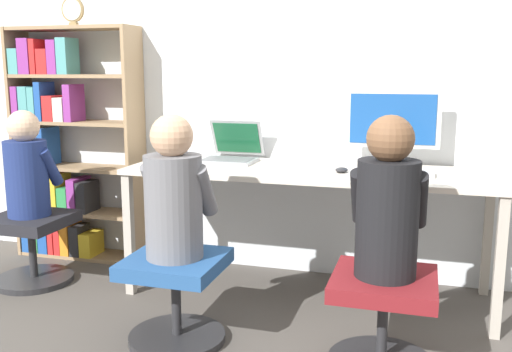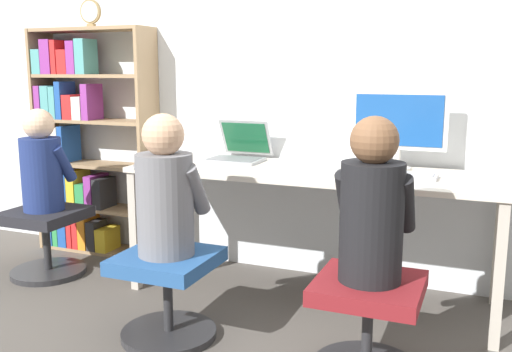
{
  "view_description": "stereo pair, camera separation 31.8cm",
  "coord_description": "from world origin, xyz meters",
  "px_view_note": "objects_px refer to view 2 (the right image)",
  "views": [
    {
      "loc": [
        0.63,
        -2.87,
        1.33
      ],
      "look_at": [
        -0.26,
        0.13,
        0.75
      ],
      "focal_mm": 40.0,
      "sensor_mm": 36.0,
      "label": 1
    },
    {
      "loc": [
        0.93,
        -2.77,
        1.33
      ],
      "look_at": [
        -0.26,
        0.13,
        0.75
      ],
      "focal_mm": 40.0,
      "sensor_mm": 36.0,
      "label": 2
    }
  ],
  "objects_px": {
    "desktop_monitor": "(398,125)",
    "bookshelf": "(81,148)",
    "person_at_laptop": "(165,192)",
    "person_at_monitor": "(372,207)",
    "laptop": "(238,152)",
    "office_chair_side": "(46,236)",
    "office_chair_left": "(368,318)",
    "office_chair_right": "(168,288)",
    "desk_clock": "(90,12)",
    "person_near_shelf": "(42,165)",
    "keyboard": "(396,175)"
  },
  "relations": [
    {
      "from": "person_at_monitor",
      "to": "person_at_laptop",
      "type": "distance_m",
      "value": 1.0
    },
    {
      "from": "person_at_monitor",
      "to": "office_chair_side",
      "type": "xyz_separation_m",
      "value": [
        -2.2,
        0.45,
        -0.5
      ]
    },
    {
      "from": "office_chair_right",
      "to": "person_at_monitor",
      "type": "bearing_deg",
      "value": 1.82
    },
    {
      "from": "laptop",
      "to": "office_chair_right",
      "type": "distance_m",
      "value": 1.1
    },
    {
      "from": "laptop",
      "to": "keyboard",
      "type": "bearing_deg",
      "value": -11.06
    },
    {
      "from": "laptop",
      "to": "desk_clock",
      "type": "height_order",
      "value": "desk_clock"
    },
    {
      "from": "keyboard",
      "to": "bookshelf",
      "type": "bearing_deg",
      "value": 173.5
    },
    {
      "from": "office_chair_left",
      "to": "person_at_monitor",
      "type": "xyz_separation_m",
      "value": [
        0.0,
        0.0,
        0.5
      ]
    },
    {
      "from": "office_chair_right",
      "to": "desk_clock",
      "type": "distance_m",
      "value": 2.08
    },
    {
      "from": "desktop_monitor",
      "to": "person_at_monitor",
      "type": "bearing_deg",
      "value": -87.19
    },
    {
      "from": "bookshelf",
      "to": "office_chair_side",
      "type": "height_order",
      "value": "bookshelf"
    },
    {
      "from": "person_at_monitor",
      "to": "person_near_shelf",
      "type": "xyz_separation_m",
      "value": [
        -2.2,
        0.45,
        -0.03
      ]
    },
    {
      "from": "bookshelf",
      "to": "person_near_shelf",
      "type": "height_order",
      "value": "bookshelf"
    },
    {
      "from": "laptop",
      "to": "bookshelf",
      "type": "bearing_deg",
      "value": 177.16
    },
    {
      "from": "person_at_monitor",
      "to": "bookshelf",
      "type": "relative_size",
      "value": 0.44
    },
    {
      "from": "person_at_monitor",
      "to": "desktop_monitor",
      "type": "bearing_deg",
      "value": 92.81
    },
    {
      "from": "desk_clock",
      "to": "person_at_laptop",
      "type": "bearing_deg",
      "value": -39.98
    },
    {
      "from": "person_at_laptop",
      "to": "bookshelf",
      "type": "bearing_deg",
      "value": 142.82
    },
    {
      "from": "office_chair_left",
      "to": "person_near_shelf",
      "type": "height_order",
      "value": "person_near_shelf"
    },
    {
      "from": "desktop_monitor",
      "to": "person_at_laptop",
      "type": "bearing_deg",
      "value": -133.89
    },
    {
      "from": "desktop_monitor",
      "to": "desk_clock",
      "type": "distance_m",
      "value": 2.2
    },
    {
      "from": "office_chair_right",
      "to": "person_at_monitor",
      "type": "xyz_separation_m",
      "value": [
        1.0,
        0.03,
        0.5
      ]
    },
    {
      "from": "laptop",
      "to": "person_at_monitor",
      "type": "relative_size",
      "value": 0.53
    },
    {
      "from": "office_chair_left",
      "to": "bookshelf",
      "type": "xyz_separation_m",
      "value": [
        -2.32,
        0.98,
        0.51
      ]
    },
    {
      "from": "office_chair_left",
      "to": "person_near_shelf",
      "type": "bearing_deg",
      "value": 168.32
    },
    {
      "from": "person_at_laptop",
      "to": "bookshelf",
      "type": "distance_m",
      "value": 1.66
    },
    {
      "from": "laptop",
      "to": "keyboard",
      "type": "distance_m",
      "value": 1.04
    },
    {
      "from": "person_at_laptop",
      "to": "office_chair_side",
      "type": "height_order",
      "value": "person_at_laptop"
    },
    {
      "from": "laptop",
      "to": "office_chair_side",
      "type": "distance_m",
      "value": 1.38
    },
    {
      "from": "desktop_monitor",
      "to": "person_at_monitor",
      "type": "xyz_separation_m",
      "value": [
        0.05,
        -0.96,
        -0.26
      ]
    },
    {
      "from": "desktop_monitor",
      "to": "office_chair_right",
      "type": "height_order",
      "value": "desktop_monitor"
    },
    {
      "from": "office_chair_right",
      "to": "bookshelf",
      "type": "distance_m",
      "value": 1.74
    },
    {
      "from": "office_chair_left",
      "to": "office_chair_side",
      "type": "xyz_separation_m",
      "value": [
        -2.2,
        0.45,
        0.0
      ]
    },
    {
      "from": "office_chair_side",
      "to": "person_near_shelf",
      "type": "distance_m",
      "value": 0.48
    },
    {
      "from": "person_at_monitor",
      "to": "person_near_shelf",
      "type": "relative_size",
      "value": 1.08
    },
    {
      "from": "office_chair_side",
      "to": "person_near_shelf",
      "type": "bearing_deg",
      "value": 90.0
    },
    {
      "from": "person_at_monitor",
      "to": "person_at_laptop",
      "type": "relative_size",
      "value": 1.02
    },
    {
      "from": "bookshelf",
      "to": "person_near_shelf",
      "type": "relative_size",
      "value": 2.47
    },
    {
      "from": "desktop_monitor",
      "to": "office_chair_side",
      "type": "height_order",
      "value": "desktop_monitor"
    },
    {
      "from": "laptop",
      "to": "office_chair_side",
      "type": "bearing_deg",
      "value": -158.21
    },
    {
      "from": "desk_clock",
      "to": "keyboard",
      "type": "bearing_deg",
      "value": -5.65
    },
    {
      "from": "bookshelf",
      "to": "desk_clock",
      "type": "bearing_deg",
      "value": -15.65
    },
    {
      "from": "bookshelf",
      "to": "office_chair_side",
      "type": "xyz_separation_m",
      "value": [
        0.12,
        -0.53,
        -0.51
      ]
    },
    {
      "from": "person_at_laptop",
      "to": "desk_clock",
      "type": "relative_size",
      "value": 3.81
    },
    {
      "from": "desktop_monitor",
      "to": "bookshelf",
      "type": "xyz_separation_m",
      "value": [
        -2.27,
        0.02,
        -0.25
      ]
    },
    {
      "from": "laptop",
      "to": "person_at_laptop",
      "type": "xyz_separation_m",
      "value": [
        0.04,
        -0.94,
        -0.07
      ]
    },
    {
      "from": "laptop",
      "to": "person_at_monitor",
      "type": "xyz_separation_m",
      "value": [
        1.03,
        -0.91,
        -0.06
      ]
    },
    {
      "from": "office_chair_right",
      "to": "person_at_monitor",
      "type": "height_order",
      "value": "person_at_monitor"
    },
    {
      "from": "desktop_monitor",
      "to": "office_chair_side",
      "type": "bearing_deg",
      "value": -166.61
    },
    {
      "from": "person_at_monitor",
      "to": "person_near_shelf",
      "type": "distance_m",
      "value": 2.25
    }
  ]
}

